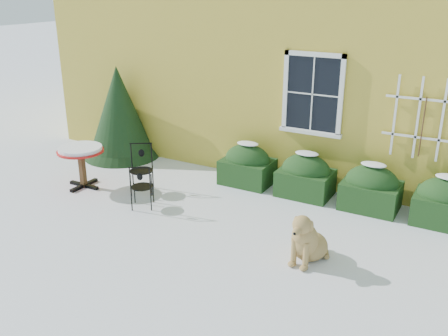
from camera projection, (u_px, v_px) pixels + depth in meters
The scene contains 8 objects.
ground at pixel (195, 236), 8.46m from camera, with size 80.00×80.00×0.00m, color white.
house at pixel (336, 15), 13.06m from camera, with size 12.40×8.40×6.40m.
hedge_row at pixel (337, 182), 9.65m from camera, with size 4.95×0.80×0.91m.
evergreen_shrub at pixel (120, 121), 12.03m from camera, with size 1.83×1.83×2.21m.
bistro_table at pixel (81, 154), 10.23m from camera, with size 0.95×0.95×0.88m.
patio_chair_near at pixel (142, 186), 9.38m from camera, with size 0.53×0.53×0.87m.
patio_chair_far at pixel (141, 169), 10.10m from camera, with size 0.60×0.60×0.99m.
dog at pixel (307, 241), 7.57m from camera, with size 0.61×0.94×0.86m.
Camera 1 is at (4.10, -6.33, 4.04)m, focal length 40.00 mm.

